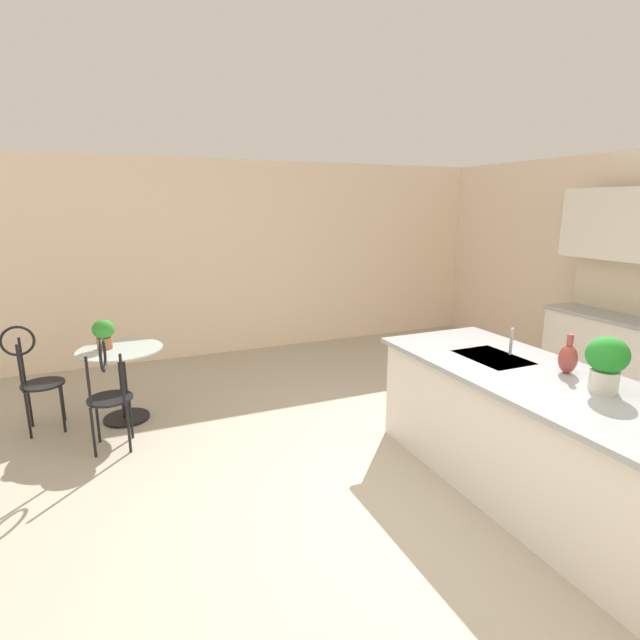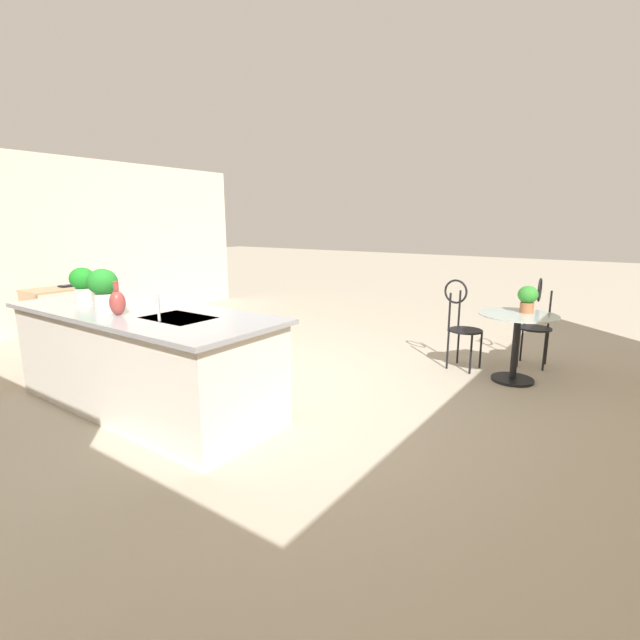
{
  "view_description": "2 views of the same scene",
  "coord_description": "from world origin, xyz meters",
  "px_view_note": "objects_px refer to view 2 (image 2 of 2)",
  "views": [
    {
      "loc": [
        2.61,
        -1.87,
        2.11
      ],
      "look_at": [
        -0.74,
        -0.44,
        1.24
      ],
      "focal_mm": 27.37,
      "sensor_mm": 36.0,
      "label": 1
    },
    {
      "loc": [
        -3.32,
        3.17,
        1.69
      ],
      "look_at": [
        -1.01,
        -0.1,
        0.83
      ],
      "focal_mm": 25.51,
      "sensor_mm": 36.0,
      "label": 2
    }
  ],
  "objects_px": {
    "chair_near_window": "(461,320)",
    "potted_plant_counter_far": "(83,282)",
    "keyboard": "(75,285)",
    "vase_on_counter": "(117,302)",
    "writing_desk": "(71,302)",
    "potted_plant_counter_near": "(103,286)",
    "bistro_table": "(516,341)",
    "potted_plant_on_table": "(528,297)",
    "chair_by_island": "(536,318)"
  },
  "relations": [
    {
      "from": "chair_by_island",
      "to": "vase_on_counter",
      "type": "bearing_deg",
      "value": 54.68
    },
    {
      "from": "bistro_table",
      "to": "writing_desk",
      "type": "relative_size",
      "value": 0.67
    },
    {
      "from": "bistro_table",
      "to": "keyboard",
      "type": "bearing_deg",
      "value": 14.92
    },
    {
      "from": "potted_plant_on_table",
      "to": "keyboard",
      "type": "bearing_deg",
      "value": 15.95
    },
    {
      "from": "keyboard",
      "to": "potted_plant_counter_far",
      "type": "xyz_separation_m",
      "value": [
        -2.52,
        1.16,
        0.36
      ]
    },
    {
      "from": "bistro_table",
      "to": "potted_plant_counter_far",
      "type": "distance_m",
      "value": 4.49
    },
    {
      "from": "writing_desk",
      "to": "potted_plant_counter_far",
      "type": "xyz_separation_m",
      "value": [
        -2.5,
        1.06,
        0.6
      ]
    },
    {
      "from": "bistro_table",
      "to": "chair_near_window",
      "type": "relative_size",
      "value": 0.77
    },
    {
      "from": "keyboard",
      "to": "potted_plant_counter_near",
      "type": "bearing_deg",
      "value": 157.54
    },
    {
      "from": "potted_plant_counter_near",
      "to": "vase_on_counter",
      "type": "height_order",
      "value": "potted_plant_counter_near"
    },
    {
      "from": "potted_plant_counter_far",
      "to": "vase_on_counter",
      "type": "relative_size",
      "value": 1.17
    },
    {
      "from": "chair_by_island",
      "to": "vase_on_counter",
      "type": "xyz_separation_m",
      "value": [
        2.62,
        3.7,
        0.46
      ]
    },
    {
      "from": "bistro_table",
      "to": "chair_by_island",
      "type": "height_order",
      "value": "chair_by_island"
    },
    {
      "from": "potted_plant_on_table",
      "to": "writing_desk",
      "type": "bearing_deg",
      "value": 16.87
    },
    {
      "from": "potted_plant_counter_far",
      "to": "vase_on_counter",
      "type": "height_order",
      "value": "potted_plant_counter_far"
    },
    {
      "from": "potted_plant_counter_far",
      "to": "vase_on_counter",
      "type": "distance_m",
      "value": 0.92
    },
    {
      "from": "chair_by_island",
      "to": "potted_plant_counter_near",
      "type": "bearing_deg",
      "value": 50.6
    },
    {
      "from": "chair_by_island",
      "to": "potted_plant_counter_near",
      "type": "relative_size",
      "value": 2.86
    },
    {
      "from": "bistro_table",
      "to": "potted_plant_on_table",
      "type": "bearing_deg",
      "value": -111.15
    },
    {
      "from": "bistro_table",
      "to": "potted_plant_on_table",
      "type": "xyz_separation_m",
      "value": [
        -0.05,
        -0.13,
        0.46
      ]
    },
    {
      "from": "chair_near_window",
      "to": "chair_by_island",
      "type": "bearing_deg",
      "value": -137.44
    },
    {
      "from": "potted_plant_counter_far",
      "to": "potted_plant_counter_near",
      "type": "bearing_deg",
      "value": 169.3
    },
    {
      "from": "chair_near_window",
      "to": "potted_plant_counter_near",
      "type": "xyz_separation_m",
      "value": [
        2.29,
        2.99,
        0.56
      ]
    },
    {
      "from": "vase_on_counter",
      "to": "potted_plant_counter_far",
      "type": "bearing_deg",
      "value": -11.7
    },
    {
      "from": "potted_plant_on_table",
      "to": "potted_plant_counter_far",
      "type": "distance_m",
      "value": 4.56
    },
    {
      "from": "keyboard",
      "to": "potted_plant_on_table",
      "type": "relative_size",
      "value": 1.52
    },
    {
      "from": "writing_desk",
      "to": "potted_plant_counter_near",
      "type": "distance_m",
      "value": 3.32
    },
    {
      "from": "keyboard",
      "to": "potted_plant_counter_far",
      "type": "relative_size",
      "value": 1.31
    },
    {
      "from": "potted_plant_on_table",
      "to": "potted_plant_counter_near",
      "type": "bearing_deg",
      "value": 45.21
    },
    {
      "from": "bistro_table",
      "to": "chair_near_window",
      "type": "height_order",
      "value": "chair_near_window"
    },
    {
      "from": "keyboard",
      "to": "potted_plant_on_table",
      "type": "distance_m",
      "value": 6.29
    },
    {
      "from": "potted_plant_counter_near",
      "to": "bistro_table",
      "type": "bearing_deg",
      "value": -135.58
    },
    {
      "from": "chair_near_window",
      "to": "potted_plant_counter_far",
      "type": "bearing_deg",
      "value": 45.49
    },
    {
      "from": "chair_near_window",
      "to": "potted_plant_counter_far",
      "type": "xyz_separation_m",
      "value": [
        2.84,
        2.89,
        0.54
      ]
    },
    {
      "from": "potted_plant_counter_far",
      "to": "potted_plant_counter_near",
      "type": "distance_m",
      "value": 0.56
    },
    {
      "from": "chair_near_window",
      "to": "writing_desk",
      "type": "distance_m",
      "value": 5.64
    },
    {
      "from": "chair_by_island",
      "to": "writing_desk",
      "type": "relative_size",
      "value": 0.87
    },
    {
      "from": "keyboard",
      "to": "potted_plant_counter_far",
      "type": "height_order",
      "value": "potted_plant_counter_far"
    },
    {
      "from": "potted_plant_on_table",
      "to": "potted_plant_counter_near",
      "type": "xyz_separation_m",
      "value": [
        2.97,
        3.0,
        0.22
      ]
    },
    {
      "from": "chair_near_window",
      "to": "vase_on_counter",
      "type": "xyz_separation_m",
      "value": [
        1.94,
        3.07,
        0.46
      ]
    },
    {
      "from": "bistro_table",
      "to": "chair_by_island",
      "type": "relative_size",
      "value": 0.77
    },
    {
      "from": "chair_near_window",
      "to": "vase_on_counter",
      "type": "distance_m",
      "value": 3.66
    },
    {
      "from": "chair_by_island",
      "to": "keyboard",
      "type": "height_order",
      "value": "chair_by_island"
    },
    {
      "from": "writing_desk",
      "to": "potted_plant_counter_near",
      "type": "bearing_deg",
      "value": 159.03
    },
    {
      "from": "writing_desk",
      "to": "keyboard",
      "type": "xyz_separation_m",
      "value": [
        0.02,
        -0.1,
        0.25
      ]
    },
    {
      "from": "potted_plant_counter_near",
      "to": "vase_on_counter",
      "type": "relative_size",
      "value": 1.27
    },
    {
      "from": "potted_plant_counter_far",
      "to": "potted_plant_counter_near",
      "type": "height_order",
      "value": "potted_plant_counter_near"
    },
    {
      "from": "writing_desk",
      "to": "bistro_table",
      "type": "bearing_deg",
      "value": -164.15
    },
    {
      "from": "writing_desk",
      "to": "vase_on_counter",
      "type": "xyz_separation_m",
      "value": [
        -3.4,
        1.25,
        0.52
      ]
    },
    {
      "from": "chair_by_island",
      "to": "keyboard",
      "type": "bearing_deg",
      "value": 21.26
    }
  ]
}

